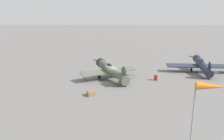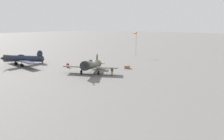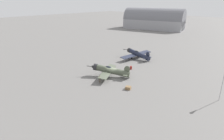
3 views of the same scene
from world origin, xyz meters
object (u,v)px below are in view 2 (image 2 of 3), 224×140
object	(u,v)px
fuel_drum	(68,66)
windsock_mast	(134,34)
airplane_foreground	(91,65)
airplane_mid_apron	(23,59)
equipment_crate	(127,67)
ground_crew_mechanic	(112,71)

from	to	relation	value
fuel_drum	windsock_mast	world-z (taller)	windsock_mast
airplane_foreground	windsock_mast	size ratio (longest dim) A/B	1.43
airplane_foreground	fuel_drum	size ratio (longest dim) A/B	10.92
airplane_mid_apron	equipment_crate	distance (m)	24.15
ground_crew_mechanic	equipment_crate	distance (m)	7.56
ground_crew_mechanic	windsock_mast	world-z (taller)	windsock_mast
airplane_foreground	ground_crew_mechanic	xyz separation A→B (m)	(-4.47, -0.96, -0.64)
fuel_drum	airplane_foreground	bearing A→B (deg)	176.64
airplane_mid_apron	windsock_mast	xyz separation A→B (m)	(-10.73, -29.23, 4.90)
airplane_mid_apron	fuel_drum	xyz separation A→B (m)	(-9.80, -5.16, -1.12)
ground_crew_mechanic	fuel_drum	size ratio (longest dim) A/B	1.78
airplane_foreground	airplane_mid_apron	distance (m)	18.36
windsock_mast	equipment_crate	bearing A→B (deg)	120.56
windsock_mast	airplane_mid_apron	bearing A→B (deg)	69.84
airplane_mid_apron	windsock_mast	world-z (taller)	windsock_mast
airplane_foreground	windsock_mast	world-z (taller)	windsock_mast
fuel_drum	airplane_mid_apron	bearing A→B (deg)	27.78
airplane_foreground	fuel_drum	distance (m)	8.05
airplane_mid_apron	fuel_drum	size ratio (longest dim) A/B	14.41
fuel_drum	windsock_mast	distance (m)	24.83
airplane_mid_apron	ground_crew_mechanic	bearing A→B (deg)	108.20
airplane_foreground	equipment_crate	distance (m)	8.76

